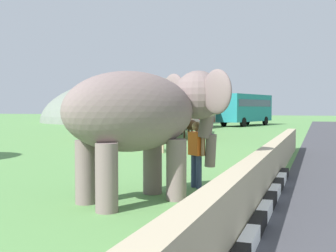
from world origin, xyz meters
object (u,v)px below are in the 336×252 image
at_px(bus_orange, 160,107).
at_px(bus_red, 185,107).
at_px(person_handler, 196,151).
at_px(cow_far, 194,124).
at_px(cow_near, 153,133).
at_px(cow_mid, 190,125).
at_px(elephant, 146,113).
at_px(bus_teal, 245,107).

distance_m(bus_orange, bus_red, 11.80).
height_order(person_handler, bus_orange, bus_orange).
bearing_deg(cow_far, bus_red, 20.86).
xyz_separation_m(bus_orange, bus_red, (11.66, 1.85, 0.00)).
xyz_separation_m(cow_near, cow_far, (11.65, 1.54, 0.00)).
relative_size(person_handler, cow_mid, 0.95).
bearing_deg(cow_mid, cow_far, 11.85).
height_order(bus_red, cow_mid, bus_red).
xyz_separation_m(elephant, bus_red, (30.18, 8.64, 0.20)).
bearing_deg(cow_far, cow_mid, -168.15).
relative_size(elephant, bus_teal, 0.42).
xyz_separation_m(person_handler, bus_orange, (16.86, 7.45, 1.15)).
height_order(cow_near, cow_far, same).
distance_m(bus_red, bus_teal, 9.58).
bearing_deg(bus_orange, elephant, -159.88).
xyz_separation_m(person_handler, cow_mid, (16.10, 5.06, -0.06)).
distance_m(person_handler, bus_teal, 37.38).
bearing_deg(bus_red, cow_mid, -161.15).
bearing_deg(cow_near, elephant, -158.98).
height_order(person_handler, bus_teal, bus_teal).
relative_size(cow_near, cow_mid, 1.02).
distance_m(cow_mid, cow_far, 2.95).
bearing_deg(bus_orange, bus_red, 9.02).
bearing_deg(cow_near, cow_far, 7.54).
relative_size(cow_mid, cow_far, 0.93).
bearing_deg(cow_mid, person_handler, -162.56).
distance_m(elephant, cow_far, 21.28).
distance_m(bus_teal, cow_near, 29.73).
bearing_deg(bus_orange, person_handler, -156.18).
bearing_deg(cow_far, elephant, -166.38).
distance_m(elephant, cow_mid, 18.33).
bearing_deg(person_handler, cow_far, 16.61).
relative_size(person_handler, cow_near, 0.93).
relative_size(elephant, cow_near, 2.23).
bearing_deg(bus_teal, cow_far, 177.61).
distance_m(bus_red, cow_far, 10.27).
bearing_deg(elephant, cow_near, 21.02).
height_order(cow_mid, cow_far, same).
distance_m(elephant, bus_teal, 38.93).
xyz_separation_m(cow_near, cow_mid, (8.76, 0.94, 0.00)).
relative_size(elephant, cow_mid, 2.27).
xyz_separation_m(bus_red, cow_mid, (-12.42, -4.24, -1.21)).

